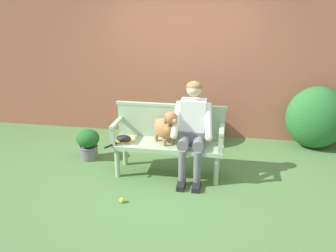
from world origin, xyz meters
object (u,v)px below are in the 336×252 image
tennis_racket (126,140)px  potted_plant (88,143)px  dog_on_bench (166,127)px  baseball_glove (124,138)px  tennis_ball (122,200)px  person_seated (193,127)px  garden_bench (168,147)px

tennis_racket → potted_plant: (-0.70, 0.30, -0.22)m
potted_plant → dog_on_bench: bearing=-13.5°
dog_on_bench → potted_plant: dog_on_bench is taller
baseball_glove → tennis_ball: (0.19, -0.78, -0.49)m
person_seated → potted_plant: (-1.64, 0.31, -0.48)m
tennis_ball → potted_plant: bearing=127.9°
person_seated → tennis_ball: person_seated is taller
person_seated → baseball_glove: (-0.96, -0.04, -0.22)m
garden_bench → potted_plant: 1.34m
dog_on_bench → tennis_racket: size_ratio=0.86×
person_seated → potted_plant: bearing=169.5°
tennis_ball → potted_plant: potted_plant is taller
tennis_racket → person_seated: bearing=-0.4°
person_seated → baseball_glove: bearing=-177.6°
tennis_racket → garden_bench: bearing=0.7°
person_seated → potted_plant: size_ratio=2.81×
tennis_racket → tennis_ball: (0.18, -0.83, -0.46)m
dog_on_bench → tennis_racket: dog_on_bench is taller
tennis_racket → dog_on_bench: bearing=-0.7°
person_seated → baseball_glove: size_ratio=6.14×
garden_bench → tennis_ball: size_ratio=23.18×
garden_bench → tennis_ball: garden_bench is taller
tennis_racket → tennis_ball: 0.96m
person_seated → baseball_glove: person_seated is taller
person_seated → tennis_ball: (-0.76, -0.82, -0.71)m
garden_bench → tennis_ball: 1.01m
baseball_glove → person_seated: bearing=18.9°
person_seated → garden_bench: bearing=177.7°
dog_on_bench → garden_bench: bearing=28.1°
tennis_racket → baseball_glove: (-0.01, -0.05, 0.04)m
dog_on_bench → tennis_ball: 1.14m
garden_bench → tennis_racket: (-0.61, -0.01, 0.08)m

